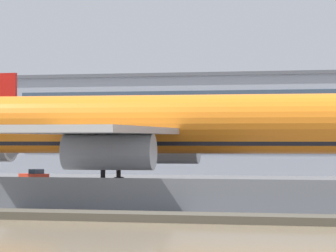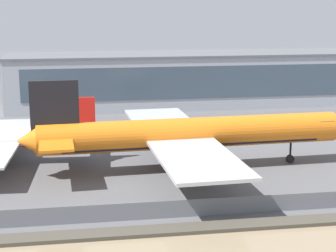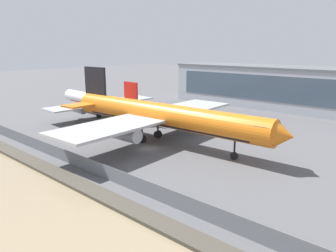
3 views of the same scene
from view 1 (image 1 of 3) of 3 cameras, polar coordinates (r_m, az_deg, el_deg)
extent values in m
plane|color=#565659|center=(82.18, -1.46, -4.29)|extent=(500.00, 500.00, 0.00)
cube|color=#474238|center=(62.71, -6.53, -5.15)|extent=(320.00, 3.00, 0.50)
cube|color=slate|center=(66.86, -5.17, -4.04)|extent=(280.00, 0.08, 2.44)
cylinder|color=slate|center=(66.86, -5.17, -4.04)|extent=(0.10, 0.10, 2.44)
cylinder|color=orange|center=(87.63, -1.04, 0.10)|extent=(51.99, 7.55, 5.21)
cube|color=black|center=(87.62, -1.04, -0.83)|extent=(44.18, 6.15, 0.94)
cube|color=#B7BABF|center=(100.32, -0.93, -0.38)|extent=(12.51, 25.36, 0.52)
cube|color=#B7BABF|center=(76.23, -4.98, -0.25)|extent=(12.51, 25.36, 0.52)
cylinder|color=#B7BABF|center=(98.05, -0.30, -1.36)|extent=(7.38, 3.19, 2.87)
cylinder|color=#B7BABF|center=(77.73, -3.46, -1.51)|extent=(7.38, 3.19, 2.87)
cylinder|color=black|center=(91.17, -2.89, -2.53)|extent=(0.42, 0.42, 3.05)
cylinder|color=black|center=(91.23, -2.89, -3.48)|extent=(1.73, 1.25, 1.68)
cylinder|color=black|center=(85.88, -3.80, -2.63)|extent=(0.42, 0.42, 3.05)
cylinder|color=black|center=(85.95, -3.80, -3.65)|extent=(1.73, 1.25, 1.68)
cone|color=white|center=(99.82, -8.56, -0.98)|extent=(2.68, 3.58, 3.44)
cube|color=white|center=(104.15, -9.38, -0.81)|extent=(4.04, 6.65, 0.31)
cube|color=red|center=(107.97, -7.80, -3.05)|extent=(3.58, 2.84, 1.11)
cube|color=#283847|center=(107.65, -7.65, -2.63)|extent=(1.57, 1.64, 0.50)
cylinder|color=black|center=(107.72, -7.17, -3.27)|extent=(0.73, 0.50, 0.70)
cylinder|color=black|center=(106.80, -7.71, -3.29)|extent=(0.73, 0.50, 0.70)
cylinder|color=black|center=(109.18, -7.88, -3.23)|extent=(0.73, 0.50, 0.70)
cylinder|color=black|center=(108.28, -8.42, -3.25)|extent=(0.73, 0.50, 0.70)
camera|label=2|loc=(48.36, -84.27, 28.79)|focal=60.00mm
camera|label=3|loc=(44.28, 52.07, 20.97)|focal=35.00mm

